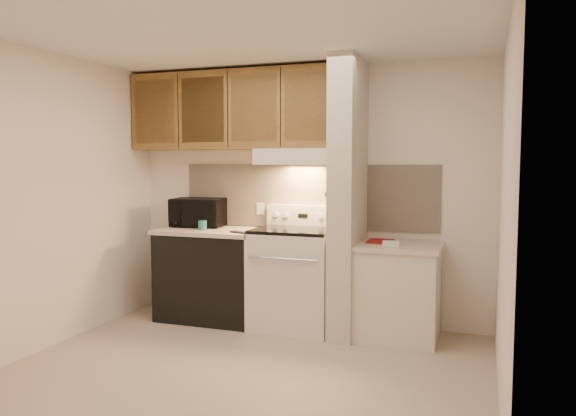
% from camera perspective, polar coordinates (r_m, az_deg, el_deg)
% --- Properties ---
extents(floor, '(3.60, 3.60, 0.00)m').
position_cam_1_polar(floor, '(4.45, -4.26, -16.05)').
color(floor, '#BCA58F').
rests_on(floor, ground).
extents(ceiling, '(3.60, 3.60, 0.00)m').
position_cam_1_polar(ceiling, '(4.26, -4.48, 17.20)').
color(ceiling, white).
rests_on(ceiling, wall_back).
extents(wall_back, '(3.60, 2.50, 0.02)m').
position_cam_1_polar(wall_back, '(5.58, 1.85, 1.36)').
color(wall_back, white).
rests_on(wall_back, floor).
extents(wall_left, '(0.02, 3.00, 2.50)m').
position_cam_1_polar(wall_left, '(5.17, -22.96, 0.71)').
color(wall_left, white).
rests_on(wall_left, floor).
extents(wall_right, '(0.02, 3.00, 2.50)m').
position_cam_1_polar(wall_right, '(3.83, 21.14, -0.53)').
color(wall_right, white).
rests_on(wall_right, floor).
extents(backsplash, '(2.60, 0.02, 0.63)m').
position_cam_1_polar(backsplash, '(5.57, 1.81, 1.19)').
color(backsplash, beige).
rests_on(backsplash, wall_back).
extents(range_body, '(0.76, 0.65, 0.92)m').
position_cam_1_polar(range_body, '(5.36, 0.70, -7.32)').
color(range_body, silver).
rests_on(range_body, floor).
extents(oven_window, '(0.50, 0.01, 0.30)m').
position_cam_1_polar(oven_window, '(5.06, -0.46, -7.58)').
color(oven_window, black).
rests_on(oven_window, range_body).
extents(oven_handle, '(0.65, 0.02, 0.02)m').
position_cam_1_polar(oven_handle, '(4.98, -0.61, -5.20)').
color(oven_handle, silver).
rests_on(oven_handle, range_body).
extents(cooktop, '(0.74, 0.64, 0.03)m').
position_cam_1_polar(cooktop, '(5.28, 0.71, -2.27)').
color(cooktop, black).
rests_on(cooktop, range_body).
extents(range_backguard, '(0.76, 0.08, 0.20)m').
position_cam_1_polar(range_backguard, '(5.54, 1.65, -0.75)').
color(range_backguard, silver).
rests_on(range_backguard, range_body).
extents(range_display, '(0.10, 0.01, 0.04)m').
position_cam_1_polar(range_display, '(5.50, 1.52, -0.79)').
color(range_display, black).
rests_on(range_display, range_backguard).
extents(range_knob_left_outer, '(0.05, 0.02, 0.05)m').
position_cam_1_polar(range_knob_left_outer, '(5.59, -1.22, -0.70)').
color(range_knob_left_outer, silver).
rests_on(range_knob_left_outer, range_backguard).
extents(range_knob_left_inner, '(0.05, 0.02, 0.05)m').
position_cam_1_polar(range_knob_left_inner, '(5.55, -0.26, -0.73)').
color(range_knob_left_inner, silver).
rests_on(range_knob_left_inner, range_backguard).
extents(range_knob_right_inner, '(0.05, 0.02, 0.05)m').
position_cam_1_polar(range_knob_right_inner, '(5.44, 3.31, -0.85)').
color(range_knob_right_inner, silver).
rests_on(range_knob_right_inner, range_backguard).
extents(range_knob_right_outer, '(0.05, 0.02, 0.05)m').
position_cam_1_polar(range_knob_right_outer, '(5.42, 4.33, -0.88)').
color(range_knob_right_outer, silver).
rests_on(range_knob_right_outer, range_backguard).
extents(dishwasher_front, '(1.00, 0.63, 0.87)m').
position_cam_1_polar(dishwasher_front, '(5.71, -7.72, -6.86)').
color(dishwasher_front, black).
rests_on(dishwasher_front, floor).
extents(left_countertop, '(1.04, 0.67, 0.04)m').
position_cam_1_polar(left_countertop, '(5.64, -7.77, -2.33)').
color(left_countertop, beige).
rests_on(left_countertop, dishwasher_front).
extents(spoon_rest, '(0.22, 0.14, 0.01)m').
position_cam_1_polar(spoon_rest, '(5.28, -4.90, -2.48)').
color(spoon_rest, black).
rests_on(spoon_rest, left_countertop).
extents(teal_jar, '(0.09, 0.09, 0.10)m').
position_cam_1_polar(teal_jar, '(5.56, -8.68, -1.73)').
color(teal_jar, '#246C63').
rests_on(teal_jar, left_countertop).
extents(outlet, '(0.08, 0.01, 0.12)m').
position_cam_1_polar(outlet, '(5.73, -2.82, -0.06)').
color(outlet, beige).
rests_on(outlet, backsplash).
extents(microwave, '(0.56, 0.41, 0.29)m').
position_cam_1_polar(microwave, '(5.84, -9.09, -0.46)').
color(microwave, black).
rests_on(microwave, left_countertop).
extents(partition_pillar, '(0.22, 0.70, 2.50)m').
position_cam_1_polar(partition_pillar, '(5.11, 6.12, 1.02)').
color(partition_pillar, beige).
rests_on(partition_pillar, floor).
extents(pillar_trim, '(0.01, 0.70, 0.04)m').
position_cam_1_polar(pillar_trim, '(5.13, 4.87, 1.60)').
color(pillar_trim, brown).
rests_on(pillar_trim, partition_pillar).
extents(knife_strip, '(0.02, 0.42, 0.04)m').
position_cam_1_polar(knife_strip, '(5.08, 4.66, 1.80)').
color(knife_strip, black).
rests_on(knife_strip, partition_pillar).
extents(knife_blade_a, '(0.01, 0.03, 0.16)m').
position_cam_1_polar(knife_blade_a, '(4.93, 4.02, 0.55)').
color(knife_blade_a, silver).
rests_on(knife_blade_a, knife_strip).
extents(knife_handle_a, '(0.02, 0.02, 0.10)m').
position_cam_1_polar(knife_handle_a, '(4.93, 4.05, 2.29)').
color(knife_handle_a, black).
rests_on(knife_handle_a, knife_strip).
extents(knife_blade_b, '(0.01, 0.04, 0.18)m').
position_cam_1_polar(knife_blade_b, '(5.03, 4.32, 0.51)').
color(knife_blade_b, silver).
rests_on(knife_blade_b, knife_strip).
extents(knife_handle_b, '(0.02, 0.02, 0.10)m').
position_cam_1_polar(knife_handle_b, '(5.00, 4.28, 2.33)').
color(knife_handle_b, black).
rests_on(knife_handle_b, knife_strip).
extents(knife_blade_c, '(0.01, 0.04, 0.20)m').
position_cam_1_polar(knife_blade_c, '(5.08, 4.49, 0.45)').
color(knife_blade_c, silver).
rests_on(knife_blade_c, knife_strip).
extents(knife_handle_c, '(0.02, 0.02, 0.10)m').
position_cam_1_polar(knife_handle_c, '(5.09, 4.54, 2.37)').
color(knife_handle_c, black).
rests_on(knife_handle_c, knife_strip).
extents(knife_blade_d, '(0.01, 0.04, 0.16)m').
position_cam_1_polar(knife_blade_d, '(5.17, 4.75, 0.74)').
color(knife_blade_d, silver).
rests_on(knife_blade_d, knife_strip).
extents(knife_handle_d, '(0.02, 0.02, 0.10)m').
position_cam_1_polar(knife_handle_d, '(5.17, 4.78, 2.40)').
color(knife_handle_d, black).
rests_on(knife_handle_d, knife_strip).
extents(knife_blade_e, '(0.01, 0.04, 0.18)m').
position_cam_1_polar(knife_blade_e, '(5.25, 4.99, 0.69)').
color(knife_blade_e, silver).
rests_on(knife_blade_e, knife_strip).
extents(knife_handle_e, '(0.02, 0.02, 0.10)m').
position_cam_1_polar(knife_handle_e, '(5.24, 5.00, 2.43)').
color(knife_handle_e, black).
rests_on(knife_handle_e, knife_strip).
extents(oven_mitt, '(0.03, 0.10, 0.23)m').
position_cam_1_polar(oven_mitt, '(5.30, 5.15, 0.86)').
color(oven_mitt, slate).
rests_on(oven_mitt, partition_pillar).
extents(right_cab_base, '(0.70, 0.60, 0.81)m').
position_cam_1_polar(right_cab_base, '(5.15, 11.09, -8.54)').
color(right_cab_base, beige).
rests_on(right_cab_base, floor).
extents(right_countertop, '(0.74, 0.64, 0.04)m').
position_cam_1_polar(right_countertop, '(5.07, 11.16, -3.86)').
color(right_countertop, beige).
rests_on(right_countertop, right_cab_base).
extents(red_folder, '(0.23, 0.31, 0.01)m').
position_cam_1_polar(red_folder, '(5.19, 9.36, -3.35)').
color(red_folder, maroon).
rests_on(red_folder, right_countertop).
extents(white_box, '(0.15, 0.11, 0.04)m').
position_cam_1_polar(white_box, '(4.97, 10.43, -3.55)').
color(white_box, white).
rests_on(white_box, right_countertop).
extents(range_hood, '(0.78, 0.44, 0.15)m').
position_cam_1_polar(range_hood, '(5.36, 1.14, 5.23)').
color(range_hood, beige).
rests_on(range_hood, upper_cabinets).
extents(hood_lip, '(0.78, 0.04, 0.06)m').
position_cam_1_polar(hood_lip, '(5.16, 0.41, 4.75)').
color(hood_lip, beige).
rests_on(hood_lip, range_hood).
extents(upper_cabinets, '(2.18, 0.33, 0.77)m').
position_cam_1_polar(upper_cabinets, '(5.68, -5.43, 9.83)').
color(upper_cabinets, brown).
rests_on(upper_cabinets, wall_back).
extents(cab_door_a, '(0.46, 0.01, 0.63)m').
position_cam_1_polar(cab_door_a, '(5.93, -13.39, 9.51)').
color(cab_door_a, brown).
rests_on(cab_door_a, upper_cabinets).
extents(cab_gap_a, '(0.01, 0.01, 0.73)m').
position_cam_1_polar(cab_gap_a, '(5.79, -11.09, 9.67)').
color(cab_gap_a, black).
rests_on(cab_gap_a, upper_cabinets).
extents(cab_door_b, '(0.46, 0.01, 0.63)m').
position_cam_1_polar(cab_door_b, '(5.65, -8.67, 9.82)').
color(cab_door_b, brown).
rests_on(cab_door_b, upper_cabinets).
extents(cab_gap_b, '(0.01, 0.01, 0.73)m').
position_cam_1_polar(cab_gap_b, '(5.53, -6.14, 9.96)').
color(cab_gap_b, black).
rests_on(cab_gap_b, upper_cabinets).
extents(cab_door_c, '(0.46, 0.01, 0.63)m').
position_cam_1_polar(cab_door_c, '(5.42, -3.50, 10.09)').
color(cab_door_c, brown).
rests_on(cab_door_c, upper_cabinets).
extents(cab_gap_c, '(0.01, 0.01, 0.73)m').
position_cam_1_polar(cab_gap_c, '(5.32, -0.75, 10.19)').
color(cab_gap_c, black).
rests_on(cab_gap_c, upper_cabinets).
extents(cab_door_d, '(0.46, 0.01, 0.63)m').
position_cam_1_polar(cab_door_d, '(5.23, 2.10, 10.28)').
color(cab_door_d, brown).
rests_on(cab_door_d, upper_cabinets).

